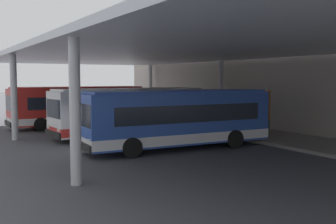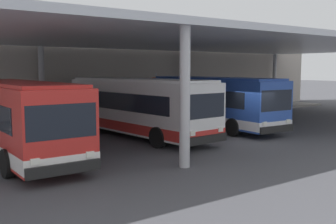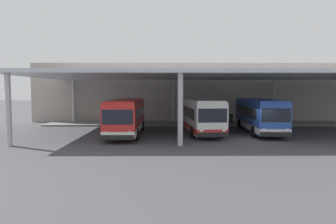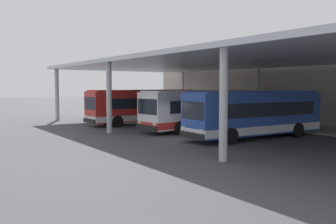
# 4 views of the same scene
# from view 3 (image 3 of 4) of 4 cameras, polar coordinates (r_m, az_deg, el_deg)

# --- Properties ---
(ground_plane) EXTENTS (200.00, 200.00, 0.00)m
(ground_plane) POSITION_cam_3_polar(r_m,az_deg,el_deg) (26.17, 15.64, -4.97)
(ground_plane) COLOR #47474C
(platform_kerb) EXTENTS (42.00, 4.50, 0.18)m
(platform_kerb) POSITION_cam_3_polar(r_m,az_deg,el_deg) (37.49, 10.62, -2.07)
(platform_kerb) COLOR gray
(platform_kerb) RESTS_ON ground
(station_building_facade) EXTENTS (48.00, 1.60, 7.42)m
(station_building_facade) POSITION_cam_3_polar(r_m,az_deg,el_deg) (40.47, 9.79, 3.52)
(station_building_facade) COLOR #ADA399
(station_building_facade) RESTS_ON ground
(canopy_shelter) EXTENTS (40.00, 17.00, 5.55)m
(canopy_shelter) POSITION_cam_3_polar(r_m,az_deg,el_deg) (31.20, 12.99, 6.29)
(canopy_shelter) COLOR silver
(canopy_shelter) RESTS_ON ground
(bus_nearest_bay) EXTENTS (2.75, 10.54, 3.17)m
(bus_nearest_bay) POSITION_cam_3_polar(r_m,az_deg,el_deg) (28.17, -7.66, -0.83)
(bus_nearest_bay) COLOR red
(bus_nearest_bay) RESTS_ON ground
(bus_second_bay) EXTENTS (3.34, 10.69, 3.17)m
(bus_second_bay) POSITION_cam_3_polar(r_m,az_deg,el_deg) (29.50, 5.87, -0.60)
(bus_second_bay) COLOR white
(bus_second_bay) RESTS_ON ground
(bus_middle_bay) EXTENTS (3.04, 10.63, 3.17)m
(bus_middle_bay) POSITION_cam_3_polar(r_m,az_deg,el_deg) (30.82, 16.32, -0.54)
(bus_middle_bay) COLOR #284CA8
(bus_middle_bay) RESTS_ON ground
(bench_waiting) EXTENTS (1.80, 0.45, 0.92)m
(bench_waiting) POSITION_cam_3_polar(r_m,az_deg,el_deg) (37.06, 6.44, -1.20)
(bench_waiting) COLOR #383D47
(bench_waiting) RESTS_ON platform_kerb
(trash_bin) EXTENTS (0.52, 0.52, 0.98)m
(trash_bin) POSITION_cam_3_polar(r_m,az_deg,el_deg) (37.78, 11.51, -1.14)
(trash_bin) COLOR #33383D
(trash_bin) RESTS_ON platform_kerb
(banner_sign) EXTENTS (0.70, 0.12, 3.20)m
(banner_sign) POSITION_cam_3_polar(r_m,az_deg,el_deg) (36.92, 13.46, 0.74)
(banner_sign) COLOR #B2B2B7
(banner_sign) RESTS_ON platform_kerb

